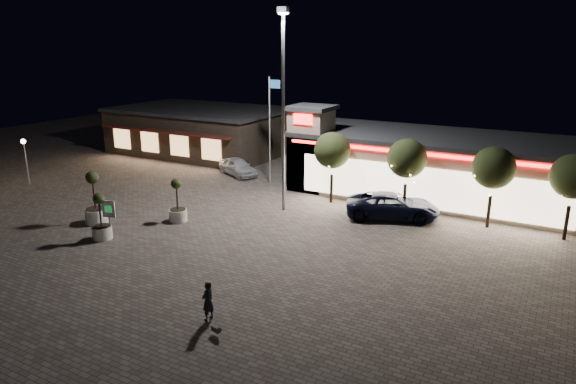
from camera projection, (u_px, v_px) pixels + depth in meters
The scene contains 18 objects.
ground at pixel (177, 245), 27.31m from camera, with size 90.00×90.00×0.00m, color #685D54.
retail_building at pixel (433, 165), 35.52m from camera, with size 20.40×8.40×6.10m.
restaurant_building at pixel (201, 130), 49.97m from camera, with size 16.40×11.00×4.30m.
floodlight_pole at pixel (283, 100), 31.10m from camera, with size 0.60×0.40×12.38m.
flagpole at pixel (271, 122), 37.76m from camera, with size 0.95×0.10×8.00m.
lamp_post_west at pixel (25, 153), 38.35m from camera, with size 0.36×0.36×3.48m.
string_tree_a at pixel (332, 150), 33.66m from camera, with size 2.42×2.42×4.79m.
string_tree_b at pixel (407, 159), 31.34m from camera, with size 2.42×2.42×4.79m.
string_tree_c at pixel (494, 168), 29.01m from camera, with size 2.42×2.42×4.79m.
string_tree_d at pixel (574, 177), 27.14m from camera, with size 2.42×2.42×4.79m.
pickup_truck at pixel (392, 206), 31.34m from camera, with size 2.60×5.63×1.57m, color black.
white_sedan at pixel (238, 167), 41.48m from camera, with size 1.68×4.17×1.42m, color silver.
pedestrian at pixel (208, 301), 19.83m from camera, with size 0.58×0.38×1.59m, color black.
dog at pixel (217, 329), 18.86m from camera, with size 0.51×0.27×0.27m.
planter_left at pixel (95, 207), 30.44m from camera, with size 1.30×1.30×3.20m.
planter_mid at pixel (101, 225), 28.03m from camera, with size 1.07×1.07×2.62m.
planter_right at pixel (178, 208), 30.80m from camera, with size 1.08×1.08×2.66m.
valet_sign at pixel (109, 212), 27.83m from camera, with size 0.70×0.31×2.19m.
Camera 1 is at (17.50, -19.33, 10.43)m, focal length 32.00 mm.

